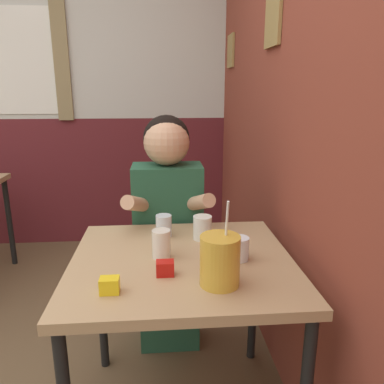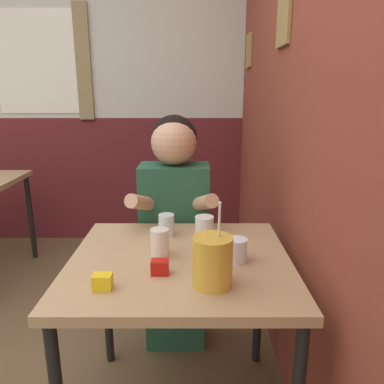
# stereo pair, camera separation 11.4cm
# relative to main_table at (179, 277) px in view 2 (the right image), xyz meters

# --- Properties ---
(brick_wall_right) EXTENTS (0.08, 4.28, 2.70)m
(brick_wall_right) POSITION_rel_main_table_xyz_m (0.51, 0.83, 0.70)
(brick_wall_right) COLOR brown
(brick_wall_right) RESTS_ON ground_plane
(back_wall) EXTENTS (5.90, 0.09, 2.70)m
(back_wall) POSITION_rel_main_table_xyz_m (-0.98, 2.00, 0.71)
(back_wall) COLOR silver
(back_wall) RESTS_ON ground_plane
(main_table) EXTENTS (0.82, 0.75, 0.73)m
(main_table) POSITION_rel_main_table_xyz_m (0.00, 0.00, 0.00)
(main_table) COLOR tan
(main_table) RESTS_ON ground_plane
(person_seated) EXTENTS (0.42, 0.42, 1.22)m
(person_seated) POSITION_rel_main_table_xyz_m (-0.04, 0.50, 0.01)
(person_seated) COLOR #235138
(person_seated) RESTS_ON ground_plane
(cocktail_pitcher) EXTENTS (0.13, 0.13, 0.28)m
(cocktail_pitcher) POSITION_rel_main_table_xyz_m (0.11, -0.20, 0.16)
(cocktail_pitcher) COLOR gold
(cocktail_pitcher) RESTS_ON main_table
(glass_near_pitcher) EXTENTS (0.08, 0.08, 0.09)m
(glass_near_pitcher) POSITION_rel_main_table_xyz_m (0.21, -0.02, 0.12)
(glass_near_pitcher) COLOR silver
(glass_near_pitcher) RESTS_ON main_table
(glass_center) EXTENTS (0.08, 0.08, 0.10)m
(glass_center) POSITION_rel_main_table_xyz_m (0.10, 0.18, 0.13)
(glass_center) COLOR silver
(glass_center) RESTS_ON main_table
(glass_far_side) EXTENTS (0.07, 0.07, 0.11)m
(glass_far_side) POSITION_rel_main_table_xyz_m (-0.08, 0.02, 0.13)
(glass_far_side) COLOR silver
(glass_far_side) RESTS_ON main_table
(glass_by_brick) EXTENTS (0.07, 0.07, 0.09)m
(glass_by_brick) POSITION_rel_main_table_xyz_m (-0.06, 0.23, 0.13)
(glass_by_brick) COLOR silver
(glass_by_brick) RESTS_ON main_table
(condiment_ketchup) EXTENTS (0.06, 0.04, 0.05)m
(condiment_ketchup) POSITION_rel_main_table_xyz_m (-0.06, -0.12, 0.10)
(condiment_ketchup) COLOR #B7140F
(condiment_ketchup) RESTS_ON main_table
(condiment_mustard) EXTENTS (0.06, 0.04, 0.05)m
(condiment_mustard) POSITION_rel_main_table_xyz_m (-0.24, -0.22, 0.10)
(condiment_mustard) COLOR yellow
(condiment_mustard) RESTS_ON main_table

